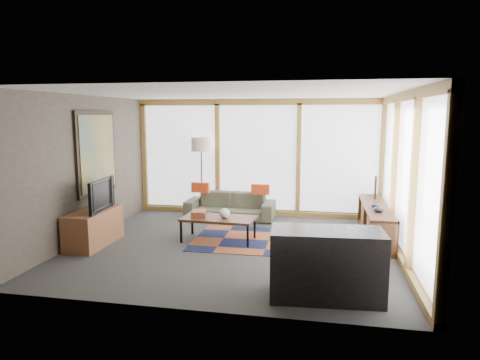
% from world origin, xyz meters
% --- Properties ---
extents(ground, '(5.50, 5.50, 0.00)m').
position_xyz_m(ground, '(0.00, 0.00, 0.00)').
color(ground, '#30302E').
rests_on(ground, ground).
extents(room_envelope, '(5.52, 5.02, 2.62)m').
position_xyz_m(room_envelope, '(0.49, 0.56, 1.54)').
color(room_envelope, '#423731').
rests_on(room_envelope, ground).
extents(rug, '(2.72, 1.77, 0.01)m').
position_xyz_m(rug, '(0.53, 0.42, 0.01)').
color(rug, brown).
rests_on(rug, ground).
extents(sofa, '(1.94, 0.78, 0.56)m').
position_xyz_m(sofa, '(-0.52, 1.95, 0.28)').
color(sofa, '#41412F').
rests_on(sofa, ground).
extents(pillow_left, '(0.40, 0.14, 0.22)m').
position_xyz_m(pillow_left, '(-1.18, 1.92, 0.67)').
color(pillow_left, '#C83E17').
rests_on(pillow_left, sofa).
extents(pillow_right, '(0.39, 0.12, 0.21)m').
position_xyz_m(pillow_right, '(0.14, 1.95, 0.67)').
color(pillow_right, '#C83E17').
rests_on(pillow_right, sofa).
extents(floor_lamp, '(0.44, 0.44, 1.76)m').
position_xyz_m(floor_lamp, '(-1.23, 2.20, 0.88)').
color(floor_lamp, '#2F2418').
rests_on(floor_lamp, ground).
extents(coffee_table, '(1.33, 0.71, 0.43)m').
position_xyz_m(coffee_table, '(-0.37, 0.27, 0.22)').
color(coffee_table, '#331D13').
rests_on(coffee_table, ground).
extents(book_stack, '(0.31, 0.36, 0.11)m').
position_xyz_m(book_stack, '(-0.74, 0.27, 0.48)').
color(book_stack, brown).
rests_on(book_stack, coffee_table).
extents(vase, '(0.22, 0.22, 0.17)m').
position_xyz_m(vase, '(-0.25, 0.23, 0.52)').
color(vase, beige).
rests_on(vase, coffee_table).
extents(bookshelf, '(0.44, 2.40, 0.60)m').
position_xyz_m(bookshelf, '(2.43, 1.03, 0.30)').
color(bookshelf, '#331D13').
rests_on(bookshelf, ground).
extents(bowl_a, '(0.22, 0.22, 0.09)m').
position_xyz_m(bowl_a, '(2.41, 0.48, 0.65)').
color(bowl_a, black).
rests_on(bowl_a, bookshelf).
extents(bowl_b, '(0.17, 0.17, 0.07)m').
position_xyz_m(bowl_b, '(2.39, 0.84, 0.64)').
color(bowl_b, black).
rests_on(bowl_b, bookshelf).
extents(shelf_picture, '(0.07, 0.33, 0.43)m').
position_xyz_m(shelf_picture, '(2.50, 1.83, 0.81)').
color(shelf_picture, black).
rests_on(shelf_picture, bookshelf).
extents(tv_console, '(0.51, 1.23, 0.61)m').
position_xyz_m(tv_console, '(-2.44, -0.38, 0.31)').
color(tv_console, brown).
rests_on(tv_console, ground).
extents(television, '(0.21, 0.96, 0.55)m').
position_xyz_m(television, '(-2.37, -0.37, 0.89)').
color(television, black).
rests_on(television, tv_console).
extents(bar_counter, '(1.41, 0.73, 0.86)m').
position_xyz_m(bar_counter, '(1.52, -1.85, 0.43)').
color(bar_counter, black).
rests_on(bar_counter, ground).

